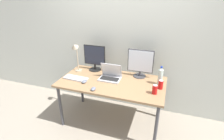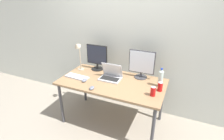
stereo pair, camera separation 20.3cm
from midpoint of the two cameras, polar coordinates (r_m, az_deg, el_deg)
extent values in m
plane|color=gray|center=(3.02, -2.00, -16.17)|extent=(16.00, 16.00, 0.00)
cube|color=silver|center=(2.93, 1.74, 11.29)|extent=(7.00, 0.08, 2.60)
cylinder|color=#424247|center=(2.86, -18.48, -11.23)|extent=(0.04, 0.04, 0.71)
cylinder|color=#424247|center=(2.41, 11.75, -18.00)|extent=(0.04, 0.04, 0.71)
cylinder|color=#424247|center=(3.34, -11.61, -4.97)|extent=(0.04, 0.04, 0.71)
cylinder|color=#424247|center=(2.96, 13.60, -9.26)|extent=(0.04, 0.04, 0.71)
cube|color=#93704C|center=(2.61, -2.23, -3.95)|extent=(1.55, 0.81, 0.03)
cylinder|color=black|center=(3.00, -7.46, 0.18)|extent=(0.21, 0.21, 0.01)
cylinder|color=black|center=(2.98, -7.51, 1.03)|extent=(0.03, 0.03, 0.08)
cube|color=black|center=(2.90, -7.73, 4.79)|extent=(0.37, 0.02, 0.33)
cube|color=#232838|center=(2.89, -7.84, 4.70)|extent=(0.34, 0.01, 0.31)
cylinder|color=#38383D|center=(2.76, 6.89, -1.97)|extent=(0.19, 0.19, 0.01)
cylinder|color=#38383D|center=(2.74, 6.93, -1.22)|extent=(0.03, 0.03, 0.07)
cube|color=#38383D|center=(2.66, 7.16, 2.89)|extent=(0.39, 0.02, 0.35)
cube|color=silver|center=(2.65, 7.10, 2.79)|extent=(0.37, 0.01, 0.33)
cube|color=#B7B7BC|center=(2.64, -2.92, -2.95)|extent=(0.32, 0.23, 0.02)
cube|color=black|center=(2.62, -3.06, -2.89)|extent=(0.28, 0.13, 0.00)
cube|color=#B7B7BC|center=(2.66, -2.37, 0.02)|extent=(0.32, 0.09, 0.22)
cube|color=white|center=(2.65, -2.42, -0.08)|extent=(0.29, 0.07, 0.20)
cube|color=#B2B2B7|center=(2.74, -13.83, -2.66)|extent=(0.38, 0.17, 0.02)
ellipsoid|color=slate|center=(2.39, -8.57, -6.13)|extent=(0.07, 0.10, 0.04)
ellipsoid|color=slate|center=(2.60, -11.24, -3.74)|extent=(0.07, 0.10, 0.04)
cylinder|color=silver|center=(2.53, 13.28, -2.34)|extent=(0.07, 0.07, 0.23)
cone|color=silver|center=(2.47, 13.57, 0.35)|extent=(0.06, 0.06, 0.03)
cylinder|color=#1938B2|center=(2.46, 13.62, 0.88)|extent=(0.03, 0.03, 0.02)
cylinder|color=red|center=(2.31, 11.35, -6.33)|extent=(0.07, 0.07, 0.12)
cylinder|color=silver|center=(2.28, 11.48, -4.96)|extent=(0.06, 0.06, 0.00)
cylinder|color=red|center=(2.44, 13.33, -4.71)|extent=(0.07, 0.07, 0.12)
cylinder|color=silver|center=(2.41, 13.47, -3.40)|extent=(0.06, 0.06, 0.00)
cylinder|color=tan|center=(3.01, -12.78, -0.13)|extent=(0.11, 0.11, 0.01)
cylinder|color=tan|center=(2.93, -13.14, 3.56)|extent=(0.02, 0.02, 0.40)
cone|color=tan|center=(2.81, -14.21, 7.53)|extent=(0.11, 0.12, 0.11)
camera|label=1|loc=(0.10, -92.30, -1.04)|focal=28.00mm
camera|label=2|loc=(0.10, 87.70, 1.04)|focal=28.00mm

